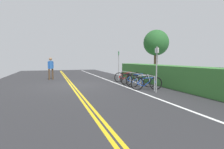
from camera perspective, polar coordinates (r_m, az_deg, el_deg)
The scene contains 15 objects.
ground_plane at distance 11.72m, azimuth -12.41°, elevation -3.36°, with size 33.40×10.51×0.05m, color #2B2B2D.
centre_line_yellow_inner at distance 11.71m, azimuth -12.81°, elevation -3.24°, with size 30.06×0.10×0.00m, color gold.
centre_line_yellow_outer at distance 11.72m, azimuth -12.03°, elevation -3.22°, with size 30.06×0.10×0.00m, color gold.
bike_lane_stripe_white at distance 12.35m, azimuth 1.21°, elevation -2.71°, with size 30.06×0.12×0.00m, color white.
bike_rack at distance 11.43m, azimuth 7.22°, elevation -0.48°, with size 4.59×0.05×0.76m.
bicycle_0 at distance 13.17m, azimuth 4.13°, elevation -0.78°, with size 0.46×1.70×0.73m.
bicycle_1 at distance 12.34m, azimuth 5.97°, elevation -1.09°, with size 0.59×1.74×0.76m.
bicycle_2 at distance 11.46m, azimuth 7.20°, elevation -1.55°, with size 0.46×1.81×0.76m.
bicycle_3 at distance 10.68m, azimuth 9.03°, elevation -1.99°, with size 0.66×1.67×0.77m.
bicycle_4 at distance 9.89m, azimuth 10.69°, elevation -2.70°, with size 0.52×1.69×0.73m.
pedestrian at distance 15.24m, azimuth -18.55°, elevation 2.26°, with size 0.32×0.44×1.75m.
sign_post_near at distance 14.19m, azimuth 2.08°, elevation 3.76°, with size 0.36×0.10×2.26m.
sign_post_far at distance 9.04m, azimuth 13.72°, elevation 2.89°, with size 0.36×0.07×2.21m.
hedge_backdrop at distance 11.12m, azimuth 19.26°, elevation -0.63°, with size 13.54×1.33×1.23m, color #387533.
tree_near_left at distance 16.98m, azimuth 13.57°, elevation 9.48°, with size 2.23×2.23×4.22m.
Camera 1 is at (11.55, -1.16, 1.61)m, focal length 29.35 mm.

